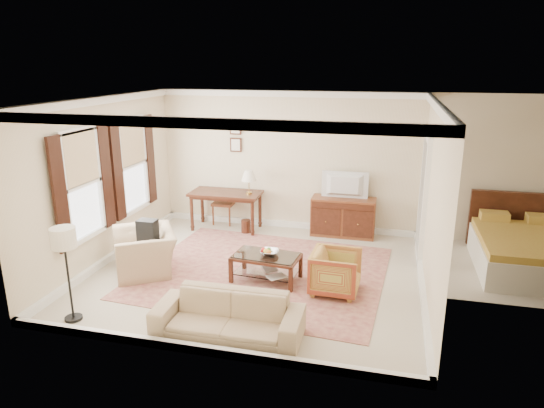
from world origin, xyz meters
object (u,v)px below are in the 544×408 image
at_px(sideboard, 343,217).
at_px(tv, 345,177).
at_px(coffee_table, 266,261).
at_px(writing_desk, 226,197).
at_px(sofa, 228,310).
at_px(striped_armchair, 336,270).
at_px(club_armchair, 144,245).

relative_size(sideboard, tv, 1.45).
height_order(tv, coffee_table, tv).
bearing_deg(writing_desk, coffee_table, -57.08).
distance_m(sideboard, sofa, 4.34).
distance_m(coffee_table, sofa, 1.74).
bearing_deg(writing_desk, striped_armchair, -42.87).
distance_m(tv, coffee_table, 2.79).
bearing_deg(coffee_table, writing_desk, 122.92).
relative_size(coffee_table, club_armchair, 1.01).
distance_m(writing_desk, coffee_table, 2.74).
distance_m(writing_desk, striped_armchair, 3.59).
distance_m(tv, sofa, 4.41).
xyz_separation_m(sideboard, club_armchair, (-3.08, -2.62, 0.09)).
xyz_separation_m(striped_armchair, club_armchair, (-3.24, 0.01, 0.11)).
xyz_separation_m(sideboard, coffee_table, (-0.99, -2.47, -0.05)).
bearing_deg(writing_desk, club_armchair, -104.31).
bearing_deg(tv, striped_armchair, 93.49).
xyz_separation_m(tv, club_armchair, (-3.08, -2.60, -0.75)).
bearing_deg(coffee_table, tv, 68.02).
distance_m(tv, club_armchair, 4.10).
height_order(writing_desk, tv, tv).
relative_size(tv, club_armchair, 0.80).
bearing_deg(sideboard, striped_armchair, -86.54).
xyz_separation_m(writing_desk, sofa, (1.41, -4.02, -0.33)).
bearing_deg(sofa, sideboard, 75.30).
bearing_deg(writing_desk, sideboard, 4.51).
xyz_separation_m(coffee_table, club_armchair, (-2.09, -0.15, 0.14)).
xyz_separation_m(striped_armchair, sofa, (-1.21, -1.58, 0.00)).
relative_size(coffee_table, striped_armchair, 1.50).
height_order(sideboard, club_armchair, club_armchair).
height_order(striped_armchair, club_armchair, club_armchair).
relative_size(writing_desk, striped_armchair, 1.99).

